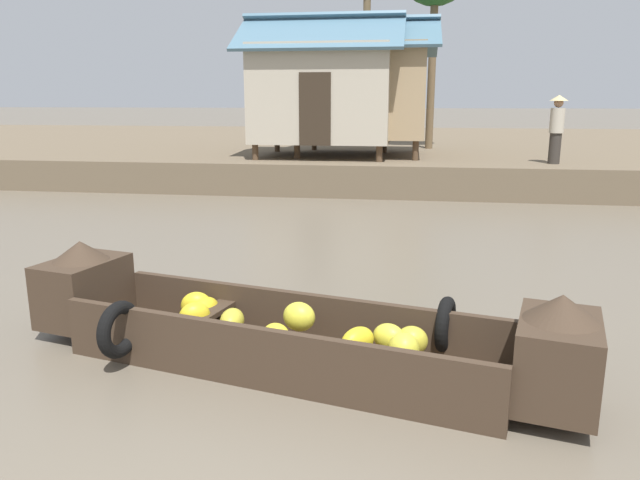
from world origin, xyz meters
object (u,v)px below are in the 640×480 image
object	(u,v)px
stilt_house_left	(324,92)
stilt_house_mid_left	(361,89)
banana_boat	(285,331)
vendor_person	(557,126)

from	to	relation	value
stilt_house_left	stilt_house_mid_left	world-z (taller)	stilt_house_left
banana_boat	stilt_house_left	size ratio (longest dim) A/B	1.20
banana_boat	stilt_house_left	distance (m)	12.03
banana_boat	stilt_house_left	world-z (taller)	stilt_house_left
banana_boat	vendor_person	world-z (taller)	vendor_person
stilt_house_left	vendor_person	world-z (taller)	stilt_house_left
stilt_house_left	stilt_house_mid_left	bearing A→B (deg)	33.31
banana_boat	vendor_person	size ratio (longest dim) A/B	3.15
banana_boat	vendor_person	bearing A→B (deg)	66.87
banana_boat	stilt_house_mid_left	xyz separation A→B (m)	(-0.41, 12.38, 2.29)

